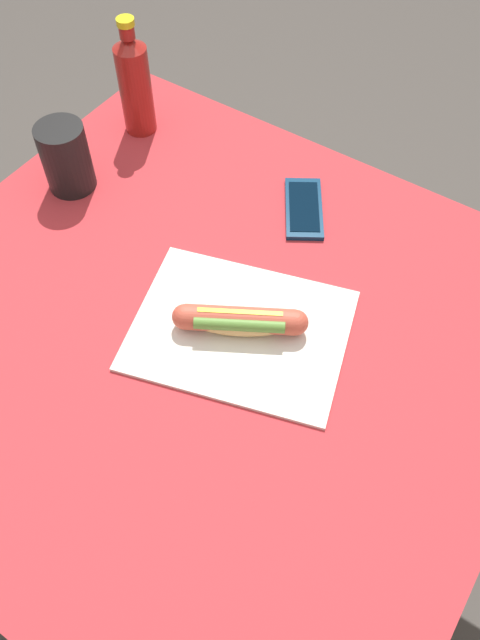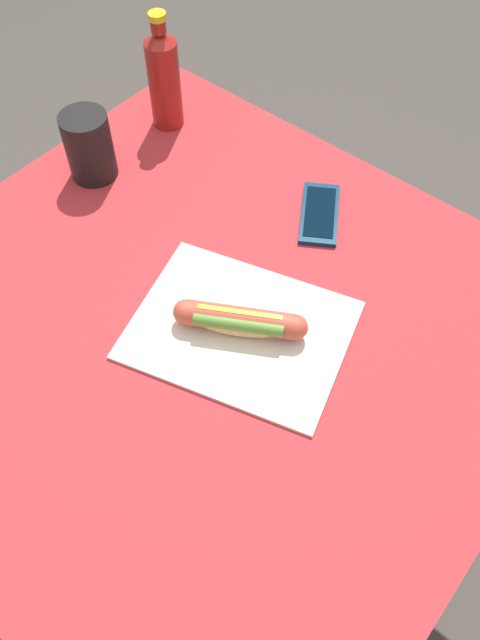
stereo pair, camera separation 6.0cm
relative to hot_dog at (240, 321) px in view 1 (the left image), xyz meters
The scene contains 7 objects.
ground_plane 0.81m from the hot_dog, 25.23° to the left, with size 6.00×6.00×0.00m, color #47423D.
dining_table 0.18m from the hot_dog, 25.23° to the left, with size 1.01×0.98×0.77m.
paper_wrapper 0.03m from the hot_dog, 59.90° to the right, with size 0.33×0.26×0.01m, color silver.
hot_dog is the anchor object (origin of this frame).
cell_phone 0.29m from the hot_dog, 79.64° to the right, with size 0.14×0.16×0.01m.
soda_bottle 0.54m from the hot_dog, 34.46° to the right, with size 0.06×0.06×0.23m.
drinking_cup 0.46m from the hot_dog, 13.16° to the right, with size 0.09×0.09×0.13m, color black.
Camera 1 is at (-0.37, 0.44, 1.60)m, focal length 35.58 mm.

